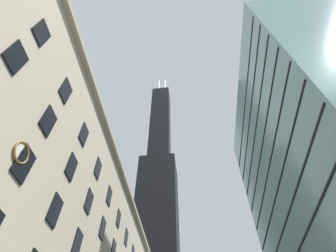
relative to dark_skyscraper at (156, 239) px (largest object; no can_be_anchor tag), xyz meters
The scene contains 1 object.
dark_skyscraper is the anchor object (origin of this frame).
Camera 1 is at (-0.94, -7.80, 1.51)m, focal length 27.99 mm.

